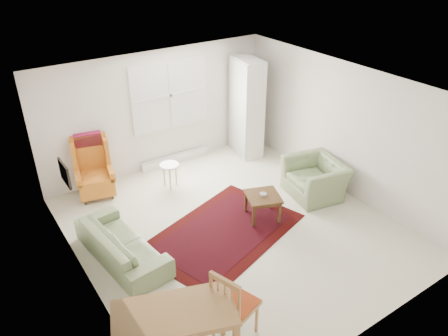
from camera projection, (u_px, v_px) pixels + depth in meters
room at (228, 159)px, 7.12m from camera, size 5.04×5.54×2.51m
rug at (223, 232)px, 7.44m from camera, size 3.03×2.41×0.03m
sofa at (121, 239)px, 6.72m from camera, size 0.93×1.93×0.75m
armchair at (316, 175)px, 8.32m from camera, size 1.13×1.24×0.84m
wingback_chair at (93, 168)px, 8.21m from camera, size 0.82×0.86×1.19m
coffee_table at (263, 206)px, 7.74m from camera, size 0.73×0.73×0.46m
stool at (170, 175)px, 8.65m from camera, size 0.39×0.39×0.51m
cabinet at (247, 108)px, 9.57m from camera, size 0.59×0.93×2.18m
desk_chair at (236, 303)px, 5.35m from camera, size 0.61×0.61×1.10m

